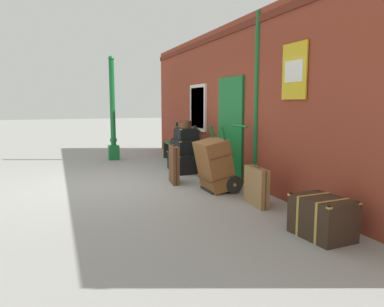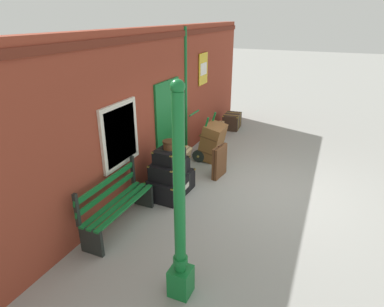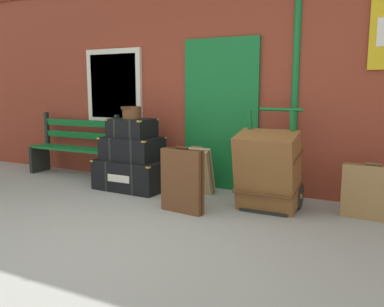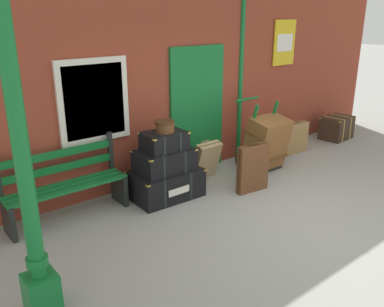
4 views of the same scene
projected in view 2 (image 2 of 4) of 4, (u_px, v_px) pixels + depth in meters
name	position (u px, v px, depth m)	size (l,w,h in m)	color
ground_plane	(268.00, 191.00, 6.94)	(60.00, 60.00, 0.00)	gray
brick_facade	(156.00, 104.00, 7.27)	(10.40, 0.35, 3.20)	brown
lamp_post	(180.00, 226.00, 4.00)	(0.28, 0.28, 2.83)	#146B2D
platform_bench	(116.00, 204.00, 5.64)	(1.60, 0.43, 1.01)	#146B2D
steamer_trunk_base	(171.00, 184.00, 6.78)	(1.03, 0.69, 0.43)	black
steamer_trunk_middle	(170.00, 168.00, 6.63)	(0.82, 0.57, 0.33)	black
steamer_trunk_top	(169.00, 155.00, 6.52)	(0.63, 0.48, 0.27)	black
round_hatbox	(170.00, 144.00, 6.44)	(0.28, 0.28, 0.17)	brown
porters_trolley	(205.00, 148.00, 8.46)	(0.71, 0.68, 1.18)	black
large_brown_trunk	(212.00, 141.00, 8.32)	(0.70, 0.61, 0.95)	brown
suitcase_cream	(182.00, 161.00, 7.57)	(0.47, 0.34, 0.65)	tan
suitcase_caramel	(218.00, 134.00, 9.40)	(0.62, 0.17, 0.63)	olive
suitcase_oxblood	(219.00, 161.00, 7.45)	(0.54, 0.19, 0.77)	brown
corner_trunk	(232.00, 121.00, 10.69)	(0.72, 0.54, 0.49)	#332319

